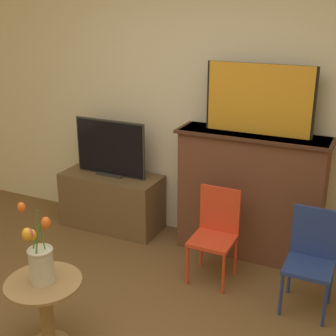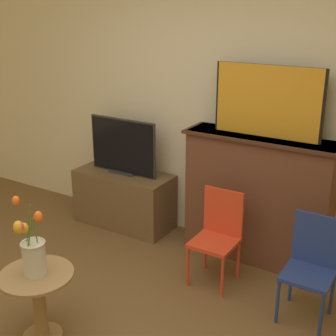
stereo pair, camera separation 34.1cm
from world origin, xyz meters
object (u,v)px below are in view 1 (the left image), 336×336
(tv_monitor, at_px, (110,149))
(painting, at_px, (259,99))
(chair_blue, at_px, (311,254))
(chair_red, at_px, (216,229))
(vase_tulips, at_px, (40,259))

(tv_monitor, bearing_deg, painting, 2.88)
(painting, bearing_deg, chair_blue, -43.03)
(tv_monitor, xyz_separation_m, chair_red, (1.24, -0.42, -0.40))
(tv_monitor, distance_m, chair_blue, 2.10)
(painting, distance_m, chair_red, 1.11)
(chair_red, relative_size, vase_tulips, 1.45)
(chair_red, distance_m, vase_tulips, 1.47)
(painting, relative_size, chair_red, 1.19)
(chair_blue, bearing_deg, chair_red, 174.36)
(chair_red, xyz_separation_m, chair_blue, (0.76, -0.08, 0.00))
(tv_monitor, distance_m, vase_tulips, 1.79)
(vase_tulips, bearing_deg, tv_monitor, 107.92)
(tv_monitor, xyz_separation_m, chair_blue, (2.00, -0.49, -0.40))
(painting, xyz_separation_m, tv_monitor, (-1.40, -0.07, -0.59))
(painting, bearing_deg, chair_red, -108.11)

